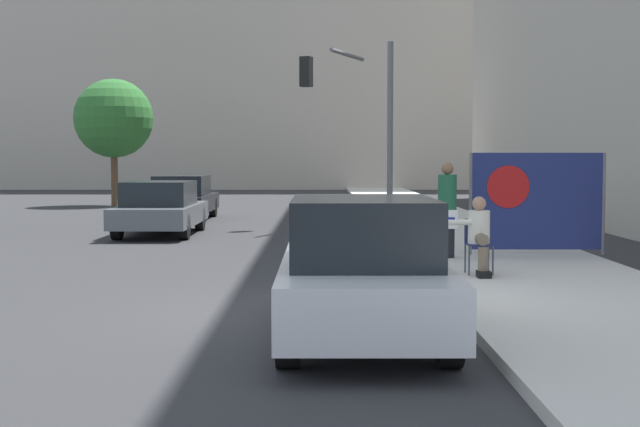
{
  "coord_description": "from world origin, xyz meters",
  "views": [
    {
      "loc": [
        -0.12,
        -10.94,
        1.95
      ],
      "look_at": [
        -0.04,
        5.67,
        0.92
      ],
      "focal_mm": 50.0,
      "sensor_mm": 36.0,
      "label": 1
    }
  ],
  "objects_px": {
    "car_on_road_nearest": "(156,208)",
    "car_on_road_midblock": "(178,198)",
    "jogger_on_sidewalk": "(443,209)",
    "seated_protester": "(474,233)",
    "traffic_light_pole": "(351,102)",
    "protest_banner": "(532,201)",
    "street_tree_midblock": "(109,119)",
    "parked_car_curbside": "(358,270)"
  },
  "relations": [
    {
      "from": "car_on_road_nearest",
      "to": "seated_protester",
      "type": "bearing_deg",
      "value": -53.38
    },
    {
      "from": "protest_banner",
      "to": "street_tree_midblock",
      "type": "xyz_separation_m",
      "value": [
        -12.59,
        20.15,
        2.45
      ]
    },
    {
      "from": "traffic_light_pole",
      "to": "street_tree_midblock",
      "type": "xyz_separation_m",
      "value": [
        -9.49,
        12.25,
        0.11
      ]
    },
    {
      "from": "traffic_light_pole",
      "to": "street_tree_midblock",
      "type": "distance_m",
      "value": 15.5
    },
    {
      "from": "protest_banner",
      "to": "parked_car_curbside",
      "type": "bearing_deg",
      "value": -116.47
    },
    {
      "from": "protest_banner",
      "to": "car_on_road_midblock",
      "type": "bearing_deg",
      "value": 125.96
    },
    {
      "from": "jogger_on_sidewalk",
      "to": "car_on_road_midblock",
      "type": "height_order",
      "value": "jogger_on_sidewalk"
    },
    {
      "from": "seated_protester",
      "to": "jogger_on_sidewalk",
      "type": "distance_m",
      "value": 2.43
    },
    {
      "from": "jogger_on_sidewalk",
      "to": "car_on_road_nearest",
      "type": "height_order",
      "value": "jogger_on_sidewalk"
    },
    {
      "from": "seated_protester",
      "to": "parked_car_curbside",
      "type": "xyz_separation_m",
      "value": [
        -2.03,
        -4.39,
        -0.04
      ]
    },
    {
      "from": "parked_car_curbside",
      "to": "car_on_road_midblock",
      "type": "bearing_deg",
      "value": 104.34
    },
    {
      "from": "traffic_light_pole",
      "to": "street_tree_midblock",
      "type": "bearing_deg",
      "value": 127.77
    },
    {
      "from": "jogger_on_sidewalk",
      "to": "car_on_road_midblock",
      "type": "distance_m",
      "value": 13.85
    },
    {
      "from": "seated_protester",
      "to": "traffic_light_pole",
      "type": "height_order",
      "value": "traffic_light_pole"
    },
    {
      "from": "parked_car_curbside",
      "to": "car_on_road_nearest",
      "type": "xyz_separation_m",
      "value": [
        -4.53,
        13.21,
        -0.06
      ]
    },
    {
      "from": "jogger_on_sidewalk",
      "to": "street_tree_midblock",
      "type": "relative_size",
      "value": 0.33
    },
    {
      "from": "protest_banner",
      "to": "car_on_road_midblock",
      "type": "distance_m",
      "value": 14.4
    },
    {
      "from": "protest_banner",
      "to": "traffic_light_pole",
      "type": "height_order",
      "value": "traffic_light_pole"
    },
    {
      "from": "traffic_light_pole",
      "to": "parked_car_curbside",
      "type": "xyz_separation_m",
      "value": [
        -0.52,
        -15.15,
        -2.74
      ]
    },
    {
      "from": "traffic_light_pole",
      "to": "street_tree_midblock",
      "type": "height_order",
      "value": "street_tree_midblock"
    },
    {
      "from": "jogger_on_sidewalk",
      "to": "protest_banner",
      "type": "height_order",
      "value": "protest_banner"
    },
    {
      "from": "seated_protester",
      "to": "traffic_light_pole",
      "type": "xyz_separation_m",
      "value": [
        -1.5,
        10.76,
        2.7
      ]
    },
    {
      "from": "jogger_on_sidewalk",
      "to": "traffic_light_pole",
      "type": "bearing_deg",
      "value": -61.09
    },
    {
      "from": "car_on_road_nearest",
      "to": "car_on_road_midblock",
      "type": "distance_m",
      "value": 5.71
    },
    {
      "from": "protest_banner",
      "to": "car_on_road_nearest",
      "type": "relative_size",
      "value": 0.57
    },
    {
      "from": "jogger_on_sidewalk",
      "to": "car_on_road_midblock",
      "type": "relative_size",
      "value": 0.38
    },
    {
      "from": "protest_banner",
      "to": "traffic_light_pole",
      "type": "xyz_separation_m",
      "value": [
        -3.09,
        7.89,
        2.35
      ]
    },
    {
      "from": "traffic_light_pole",
      "to": "jogger_on_sidewalk",
      "type": "bearing_deg",
      "value": -80.8
    },
    {
      "from": "car_on_road_nearest",
      "to": "street_tree_midblock",
      "type": "xyz_separation_m",
      "value": [
        -4.44,
        14.2,
        2.91
      ]
    },
    {
      "from": "traffic_light_pole",
      "to": "protest_banner",
      "type": "bearing_deg",
      "value": -68.61
    },
    {
      "from": "protest_banner",
      "to": "car_on_road_midblock",
      "type": "relative_size",
      "value": 0.56
    },
    {
      "from": "car_on_road_midblock",
      "to": "jogger_on_sidewalk",
      "type": "bearing_deg",
      "value": -61.0
    },
    {
      "from": "parked_car_curbside",
      "to": "car_on_road_midblock",
      "type": "xyz_separation_m",
      "value": [
        -4.83,
        18.91,
        -0.05
      ]
    },
    {
      "from": "seated_protester",
      "to": "parked_car_curbside",
      "type": "height_order",
      "value": "parked_car_curbside"
    },
    {
      "from": "jogger_on_sidewalk",
      "to": "car_on_road_midblock",
      "type": "bearing_deg",
      "value": -41.3
    },
    {
      "from": "car_on_road_nearest",
      "to": "car_on_road_midblock",
      "type": "relative_size",
      "value": 0.98
    },
    {
      "from": "protest_banner",
      "to": "car_on_road_nearest",
      "type": "bearing_deg",
      "value": 143.85
    },
    {
      "from": "jogger_on_sidewalk",
      "to": "traffic_light_pole",
      "type": "height_order",
      "value": "traffic_light_pole"
    },
    {
      "from": "traffic_light_pole",
      "to": "seated_protester",
      "type": "bearing_deg",
      "value": -82.05
    },
    {
      "from": "seated_protester",
      "to": "car_on_road_midblock",
      "type": "relative_size",
      "value": 0.26
    },
    {
      "from": "seated_protester",
      "to": "car_on_road_nearest",
      "type": "bearing_deg",
      "value": 139.61
    },
    {
      "from": "car_on_road_nearest",
      "to": "street_tree_midblock",
      "type": "height_order",
      "value": "street_tree_midblock"
    }
  ]
}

